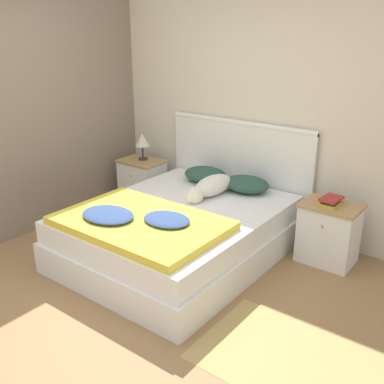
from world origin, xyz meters
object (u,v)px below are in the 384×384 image
at_px(nightstand_right, 329,233).
at_px(dog, 211,187).
at_px(table_lamp, 142,141).
at_px(nightstand_left, 142,183).
at_px(bed, 179,232).
at_px(pillow_left, 205,174).
at_px(book_stack, 331,201).
at_px(pillow_right, 246,184).

bearing_deg(nightstand_right, dog, -166.00).
relative_size(nightstand_right, table_lamp, 1.78).
relative_size(nightstand_right, dog, 0.75).
height_order(nightstand_left, table_lamp, table_lamp).
bearing_deg(bed, pillow_left, 108.34).
distance_m(bed, table_lamp, 1.52).
xyz_separation_m(bed, nightstand_left, (-1.17, 0.75, 0.05)).
xyz_separation_m(bed, book_stack, (1.16, 0.73, 0.37)).
distance_m(pillow_left, book_stack, 1.43).
height_order(dog, table_lamp, table_lamp).
height_order(book_stack, table_lamp, table_lamp).
height_order(dog, book_stack, dog).
relative_size(nightstand_right, pillow_left, 1.19).
xyz_separation_m(nightstand_right, pillow_left, (-1.43, 0.04, 0.28)).
relative_size(book_stack, table_lamp, 0.76).
relative_size(bed, table_lamp, 6.37).
bearing_deg(dog, pillow_left, 133.40).
height_order(nightstand_left, book_stack, book_stack).
bearing_deg(pillow_right, table_lamp, -179.62).
bearing_deg(nightstand_left, pillow_right, 1.45).
bearing_deg(nightstand_right, pillow_right, 177.72).
distance_m(pillow_left, pillow_right, 0.52).
distance_m(bed, nightstand_right, 1.39).
xyz_separation_m(bed, pillow_left, (-0.26, 0.78, 0.32)).
height_order(bed, nightstand_left, nightstand_left).
bearing_deg(bed, book_stack, 32.24).
distance_m(nightstand_right, table_lamp, 2.40).
distance_m(bed, pillow_right, 0.89).
relative_size(bed, dog, 2.70).
distance_m(nightstand_left, table_lamp, 0.52).
bearing_deg(dog, pillow_right, 55.52).
relative_size(bed, pillow_right, 4.28).
bearing_deg(pillow_left, book_stack, -2.02).
bearing_deg(nightstand_left, book_stack, -0.34).
height_order(nightstand_left, pillow_right, pillow_right).
relative_size(bed, nightstand_left, 3.59).
bearing_deg(bed, table_lamp, 146.55).
xyz_separation_m(bed, table_lamp, (-1.17, 0.78, 0.57)).
height_order(bed, table_lamp, table_lamp).
bearing_deg(pillow_left, nightstand_left, -177.72).
relative_size(nightstand_left, book_stack, 2.34).
height_order(nightstand_right, book_stack, book_stack).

